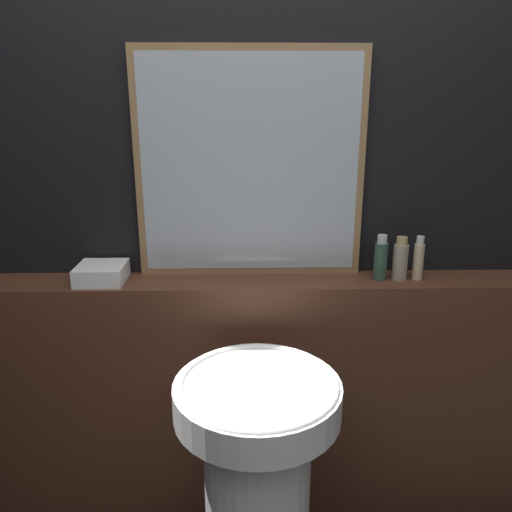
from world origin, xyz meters
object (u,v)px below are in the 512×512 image
Objects in this scene: mirror at (250,166)px; shampoo_bottle at (381,259)px; towel_stack at (102,273)px; conditioner_bottle at (400,260)px; pedestal_sink at (258,482)px; lotion_bottle at (418,260)px.

mirror is 0.59m from shampoo_bottle.
conditioner_bottle is (1.09, 0.00, 0.04)m from towel_stack.
towel_stack reaches higher than pedestal_sink.
lotion_bottle is (0.07, 0.00, 0.00)m from conditioner_bottle.
towel_stack is 1.06× the size of conditioner_bottle.
lotion_bottle is (0.60, 0.44, 0.59)m from pedestal_sink.
shampoo_bottle is (1.02, 0.00, 0.05)m from towel_stack.
shampoo_bottle is 0.14m from lotion_bottle.
conditioner_bottle is 0.07m from lotion_bottle.
mirror is 5.04× the size of lotion_bottle.
conditioner_bottle is (0.55, -0.08, -0.33)m from mirror.
shampoo_bottle is at bearing 180.00° from lotion_bottle.
pedestal_sink is 1.06m from mirror.
shampoo_bottle reaches higher than lotion_bottle.
lotion_bottle is at bearing 0.00° from towel_stack.
shampoo_bottle is at bearing 180.00° from conditioner_bottle.
lotion_bottle is at bearing 0.00° from shampoo_bottle.
lotion_bottle reaches higher than conditioner_bottle.
pedestal_sink is 0.95m from lotion_bottle.
towel_stack is (-0.54, -0.08, -0.38)m from mirror.
towel_stack is 1.16m from lotion_bottle.
pedestal_sink is 0.90m from towel_stack.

